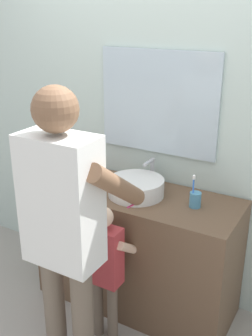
# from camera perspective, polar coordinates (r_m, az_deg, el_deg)

# --- Properties ---
(ground_plane) EXTENTS (14.00, 14.00, 0.00)m
(ground_plane) POSITION_cam_1_polar(r_m,az_deg,el_deg) (2.90, -1.59, -21.17)
(ground_plane) COLOR #9E998E
(back_wall) EXTENTS (4.40, 0.10, 2.70)m
(back_wall) POSITION_cam_1_polar(r_m,az_deg,el_deg) (2.75, 4.95, 8.46)
(back_wall) COLOR silver
(back_wall) RESTS_ON ground
(vanity_cabinet) EXTENTS (1.34, 0.54, 0.84)m
(vanity_cabinet) POSITION_cam_1_polar(r_m,az_deg,el_deg) (2.85, 1.54, -11.34)
(vanity_cabinet) COLOR brown
(vanity_cabinet) RESTS_ON ground
(sink_basin) EXTENTS (0.36, 0.36, 0.11)m
(sink_basin) POSITION_cam_1_polar(r_m,az_deg,el_deg) (2.61, 1.43, -2.67)
(sink_basin) COLOR silver
(sink_basin) RESTS_ON vanity_cabinet
(faucet) EXTENTS (0.18, 0.14, 0.18)m
(faucet) POSITION_cam_1_polar(r_m,az_deg,el_deg) (2.77, 3.59, -0.61)
(faucet) COLOR #B7BABF
(faucet) RESTS_ON vanity_cabinet
(toothbrush_cup) EXTENTS (0.07, 0.07, 0.21)m
(toothbrush_cup) POSITION_cam_1_polar(r_m,az_deg,el_deg) (2.49, 9.67, -4.34)
(toothbrush_cup) COLOR #4C8EB2
(toothbrush_cup) RESTS_ON vanity_cabinet
(soap_bottle) EXTENTS (0.06, 0.06, 0.17)m
(soap_bottle) POSITION_cam_1_polar(r_m,az_deg,el_deg) (2.81, -3.89, -0.61)
(soap_bottle) COLOR #B27FC6
(soap_bottle) RESTS_ON vanity_cabinet
(child_toddler) EXTENTS (0.28, 0.29, 0.92)m
(child_toddler) POSITION_cam_1_polar(r_m,az_deg,el_deg) (2.49, -2.97, -13.13)
(child_toddler) COLOR #6B5B4C
(child_toddler) RESTS_ON ground
(adult_parent) EXTENTS (0.51, 0.54, 1.66)m
(adult_parent) POSITION_cam_1_polar(r_m,az_deg,el_deg) (2.05, -8.63, -7.05)
(adult_parent) COLOR #6B5B4C
(adult_parent) RESTS_ON ground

